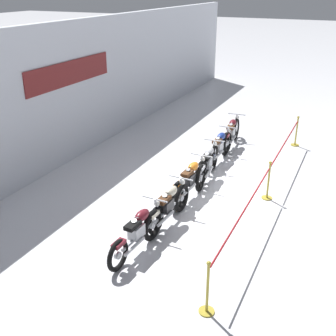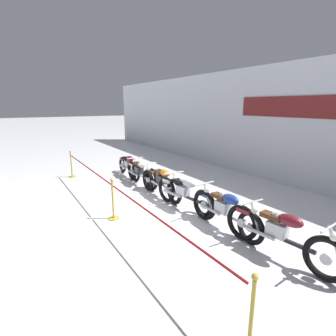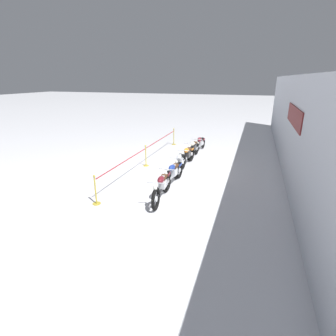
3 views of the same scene
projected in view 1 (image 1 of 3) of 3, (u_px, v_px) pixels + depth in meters
ground_plane at (220, 191)px, 11.42m from camera, size 120.00×120.00×0.00m
back_wall at (59, 96)px, 12.54m from camera, size 28.00×0.29×4.20m
motorcycle_maroon_0 at (138, 231)px, 8.74m from camera, size 2.15×0.62×0.91m
motorcycle_cream_1 at (168, 207)px, 9.70m from camera, size 2.15×0.62×0.93m
motorcycle_orange_2 at (190, 180)px, 10.95m from camera, size 2.22×0.62×0.95m
motorcycle_silver_3 at (208, 164)px, 11.95m from camera, size 2.29×0.63×0.95m
motorcycle_blue_4 at (219, 147)px, 13.17m from camera, size 2.30×0.62×0.93m
motorcycle_maroon_5 at (231, 133)px, 14.33m from camera, size 2.43×0.62×0.96m
stanchion_far_left at (255, 198)px, 9.53m from camera, size 8.98×0.28×1.05m
stanchion_mid_left at (268, 186)px, 10.91m from camera, size 0.28×0.28×1.05m
stanchion_mid_right at (296, 136)px, 14.50m from camera, size 0.28×0.28×1.05m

